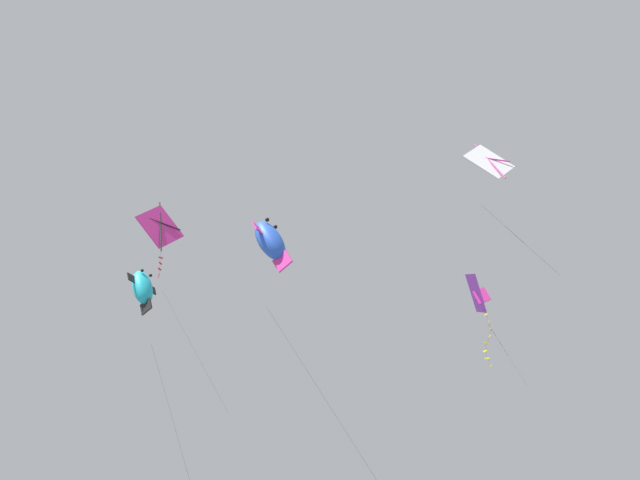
{
  "coord_description": "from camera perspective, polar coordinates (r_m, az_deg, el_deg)",
  "views": [
    {
      "loc": [
        -6.89,
        -29.59,
        6.05
      ],
      "look_at": [
        -2.2,
        -2.14,
        24.22
      ],
      "focal_mm": 53.74,
      "sensor_mm": 36.0,
      "label": 1
    }
  ],
  "objects": [
    {
      "name": "kite_fish_near_left",
      "position": [
        27.18,
        -2.99,
        -0.06
      ],
      "size": [
        3.63,
        2.88,
        7.74
      ],
      "rotation": [
        0.49,
        0.0,
        4.01
      ],
      "color": "blue"
    },
    {
      "name": "kite_delta_mid_left",
      "position": [
        38.17,
        9.36,
        -3.21
      ],
      "size": [
        1.96,
        2.21,
        4.74
      ],
      "rotation": [
        0.37,
        0.0,
        4.39
      ],
      "color": "purple"
    },
    {
      "name": "kite_fish_far_centre",
      "position": [
        28.75,
        -10.52,
        -2.83
      ],
      "size": [
        2.99,
        2.59,
        8.35
      ],
      "rotation": [
        0.34,
        0.0,
        3.9
      ],
      "color": "#1EB2C6"
    },
    {
      "name": "kite_diamond_near_right",
      "position": [
        37.82,
        10.04,
        4.6
      ],
      "size": [
        3.24,
        1.84,
        6.23
      ],
      "rotation": [
        0.49,
        0.0,
        3.68
      ],
      "color": "white"
    },
    {
      "name": "kite_diamond_upper_right",
      "position": [
        36.61,
        -9.5,
        0.72
      ],
      "size": [
        3.88,
        3.17,
        8.64
      ],
      "rotation": [
        0.18,
        0.0,
        3.78
      ],
      "color": "#DB2D93"
    }
  ]
}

